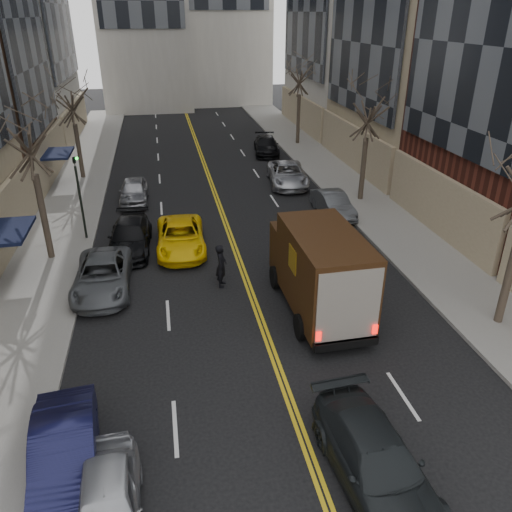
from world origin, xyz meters
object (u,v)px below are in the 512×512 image
Objects in this scene: ups_truck at (319,270)px; observer_sedan at (376,461)px; pedestrian at (221,266)px; taxi at (181,237)px.

observer_sedan is at bearing -98.10° from ups_truck.
pedestrian is (-2.46, 10.74, 0.25)m from observer_sedan.
ups_truck reaches higher than taxi.
taxi is (-4.97, 6.64, -1.08)m from ups_truck.
taxi is (-3.98, 14.71, -0.02)m from observer_sedan.
ups_truck is 4.44m from pedestrian.
ups_truck is 8.20m from observer_sedan.
observer_sedan is at bearing -152.99° from pedestrian.
ups_truck is at bearing -51.66° from taxi.
observer_sedan is (-1.00, -8.07, -1.06)m from ups_truck.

